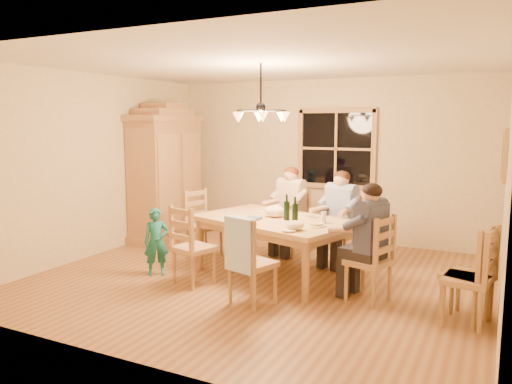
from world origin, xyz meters
The scene contains 33 objects.
floor centered at (0.00, 0.00, 0.00)m, with size 5.50×5.50×0.00m, color brown.
ceiling centered at (0.00, 0.00, 2.70)m, with size 5.50×5.00×0.02m, color white.
wall_back centered at (0.00, 2.50, 1.35)m, with size 5.50×0.02×2.70m, color #C9B78E.
wall_left centered at (-2.75, 0.00, 1.35)m, with size 0.02×5.00×2.70m, color #C9B78E.
wall_right centered at (2.75, 0.00, 1.35)m, with size 0.02×5.00×2.70m, color #C9B78E.
window centered at (0.20, 2.47, 1.55)m, with size 1.30×0.06×1.30m.
painting centered at (2.71, 1.20, 1.60)m, with size 0.06×0.78×0.64m.
chandelier centered at (0.00, 0.00, 2.08)m, with size 0.77×0.68×0.71m.
armoire centered at (-2.42, 1.30, 1.06)m, with size 0.66×1.40×2.30m.
dining_table centered at (0.10, 0.21, 0.66)m, with size 2.26×1.74×0.76m.
chair_far_left centered at (-0.11, 1.25, 0.30)m, with size 0.54×0.53×0.99m.
chair_far_right centered at (0.74, 1.00, 0.30)m, with size 0.54×0.53×0.99m.
chair_near_left centered at (-0.65, -0.55, 0.30)m, with size 0.54×0.53×0.99m.
chair_near_right centered at (0.31, -0.84, 0.30)m, with size 0.54×0.53×0.99m.
chair_end_left centered at (-1.23, 0.60, 0.30)m, with size 0.53×0.54×0.99m.
chair_end_right centered at (1.43, -0.19, 0.30)m, with size 0.53×0.54×0.99m.
adult_woman centered at (-0.11, 1.25, 0.84)m, with size 0.48×0.51×0.87m.
adult_plaid_man centered at (0.74, 1.00, 0.84)m, with size 0.48×0.51×0.87m.
adult_slate_man centered at (1.43, -0.19, 0.84)m, with size 0.51×0.48×0.87m.
towel centered at (0.26, -1.02, 0.70)m, with size 0.38×0.10×0.58m, color #B0CEEF.
wine_bottle_a centered at (0.29, 0.16, 0.93)m, with size 0.08×0.08×0.33m, color black.
wine_bottle_b centered at (0.46, 0.02, 0.93)m, with size 0.08×0.08×0.33m, color black.
plate_woman centered at (-0.27, 0.66, 0.77)m, with size 0.26×0.26×0.02m, color white.
plate_plaid centered at (0.47, 0.47, 0.77)m, with size 0.26×0.26×0.02m, color white.
plate_slate centered at (0.75, -0.03, 0.77)m, with size 0.26×0.26×0.02m, color white.
wine_glass_a centered at (0.03, 0.47, 0.83)m, with size 0.06×0.06×0.14m, color silver.
wine_glass_b centered at (0.77, 0.19, 0.83)m, with size 0.06×0.06×0.14m, color silver.
cap centered at (0.61, -0.35, 0.82)m, with size 0.20×0.20×0.11m, color beige.
napkin centered at (-0.11, 0.02, 0.78)m, with size 0.18×0.14×0.03m, color #475683.
cloth_bundle centered at (0.07, 0.28, 0.84)m, with size 0.28×0.22×0.15m, color beige.
child centered at (-1.29, -0.46, 0.44)m, with size 0.32×0.21×0.89m, color #197272.
chair_spare_front centered at (2.45, -0.40, 0.30)m, with size 0.47×0.49×0.99m.
chair_spare_back centered at (2.45, -0.30, 0.30)m, with size 0.55×0.56×0.99m.
Camera 1 is at (2.70, -5.57, 1.99)m, focal length 35.00 mm.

